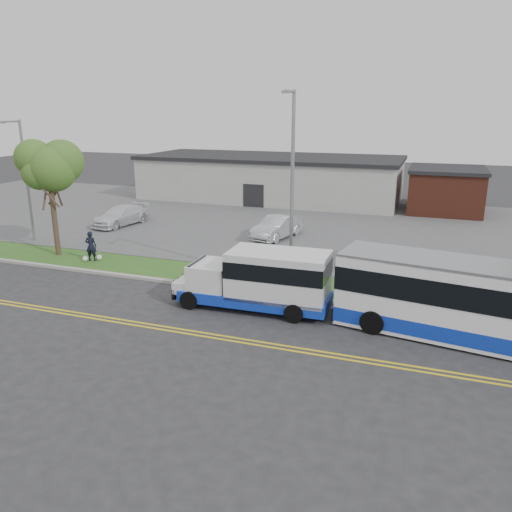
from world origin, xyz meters
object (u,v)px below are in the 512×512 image
at_px(streetlight_near, 292,184).
at_px(tree_west, 49,173).
at_px(pedestrian, 91,246).
at_px(parked_car_a, 277,227).
at_px(streetlight_far, 25,176).
at_px(transit_bus, 486,304).
at_px(shuttle_bus, 263,278).
at_px(parked_car_b, 121,216).

bearing_deg(streetlight_near, tree_west, 178.20).
height_order(pedestrian, parked_car_a, pedestrian).
height_order(streetlight_near, pedestrian, streetlight_near).
bearing_deg(streetlight_near, pedestrian, 179.68).
relative_size(streetlight_far, pedestrian, 4.47).
relative_size(tree_west, transit_bus, 0.60).
height_order(shuttle_bus, transit_bus, transit_bus).
bearing_deg(parked_car_b, shuttle_bus, -28.25).
height_order(transit_bus, pedestrian, transit_bus).
bearing_deg(streetlight_far, transit_bus, -12.98).
height_order(streetlight_far, shuttle_bus, streetlight_far).
bearing_deg(pedestrian, tree_west, -24.08).
relative_size(streetlight_near, streetlight_far, 1.19).
xyz_separation_m(tree_west, pedestrian, (2.81, -0.40, -4.13)).
relative_size(streetlight_near, transit_bus, 0.82).
height_order(streetlight_near, shuttle_bus, streetlight_near).
height_order(parked_car_a, parked_car_b, parked_car_a).
distance_m(tree_west, streetlight_far, 4.62).
height_order(streetlight_near, transit_bus, streetlight_near).
bearing_deg(streetlight_far, parked_car_b, 65.08).
relative_size(tree_west, streetlight_near, 0.73).
bearing_deg(shuttle_bus, streetlight_near, 83.04).
height_order(tree_west, transit_bus, tree_west).
xyz_separation_m(tree_west, parked_car_a, (11.50, 8.48, -4.24)).
height_order(shuttle_bus, parked_car_a, shuttle_bus).
height_order(transit_bus, parked_car_a, transit_bus).
height_order(streetlight_far, pedestrian, streetlight_far).
xyz_separation_m(streetlight_far, parked_car_a, (15.50, 6.26, -3.59)).
bearing_deg(shuttle_bus, streetlight_far, 160.64).
xyz_separation_m(streetlight_near, streetlight_far, (-19.00, 2.69, -0.76)).
bearing_deg(parked_car_a, transit_bus, -32.60).
distance_m(streetlight_far, transit_bus, 28.65).
xyz_separation_m(tree_west, parked_car_b, (-1.15, 8.36, -4.29)).
relative_size(pedestrian, parked_car_a, 0.37).
distance_m(shuttle_bus, pedestrian, 12.36).
bearing_deg(tree_west, pedestrian, -8.20).
distance_m(streetlight_near, pedestrian, 12.91).
relative_size(shuttle_bus, pedestrian, 4.03).
height_order(shuttle_bus, pedestrian, shuttle_bus).
bearing_deg(streetlight_near, streetlight_far, 171.95).
bearing_deg(tree_west, parked_car_a, 36.40).
xyz_separation_m(pedestrian, parked_car_b, (-3.95, 8.76, -0.16)).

